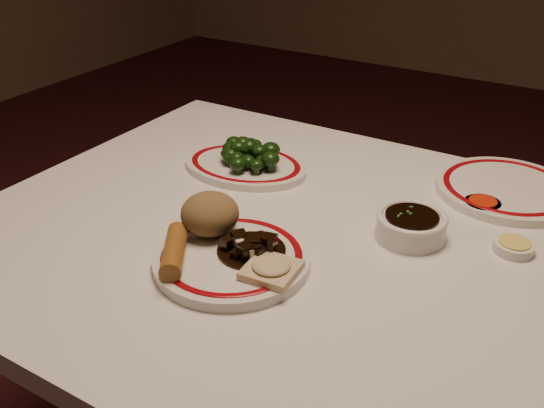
{
  "coord_description": "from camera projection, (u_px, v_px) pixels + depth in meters",
  "views": [
    {
      "loc": [
        0.37,
        -0.77,
        1.29
      ],
      "look_at": [
        -0.08,
        -0.01,
        0.8
      ],
      "focal_mm": 40.0,
      "sensor_mm": 36.0,
      "label": 1
    }
  ],
  "objects": [
    {
      "name": "mustard_dish",
      "position": [
        514.0,
        247.0,
        0.97
      ],
      "size": [
        0.06,
        0.06,
        0.02
      ],
      "color": "white",
      "rests_on": "dining_table"
    },
    {
      "name": "broccoli_pile",
      "position": [
        248.0,
        152.0,
        1.21
      ],
      "size": [
        0.14,
        0.13,
        0.05
      ],
      "color": "#23471C",
      "rests_on": "broccoli_plate"
    },
    {
      "name": "broccoli_plate",
      "position": [
        245.0,
        166.0,
        1.23
      ],
      "size": [
        0.28,
        0.24,
        0.02
      ],
      "color": "white",
      "rests_on": "dining_table"
    },
    {
      "name": "far_plate",
      "position": [
        507.0,
        189.0,
        1.14
      ],
      "size": [
        0.27,
        0.27,
        0.02
      ],
      "color": "white",
      "rests_on": "dining_table"
    },
    {
      "name": "fried_wonton",
      "position": [
        271.0,
        268.0,
        0.88
      ],
      "size": [
        0.08,
        0.08,
        0.02
      ],
      "color": "beige",
      "rests_on": "main_plate"
    },
    {
      "name": "main_plate",
      "position": [
        232.0,
        259.0,
        0.93
      ],
      "size": [
        0.3,
        0.3,
        0.02
      ],
      "color": "white",
      "rests_on": "dining_table"
    },
    {
      "name": "spring_roll",
      "position": [
        174.0,
        251.0,
        0.91
      ],
      "size": [
        0.09,
        0.12,
        0.03
      ],
      "primitive_type": "cylinder",
      "rotation": [
        1.57,
        0.0,
        0.58
      ],
      "color": "#956024",
      "rests_on": "main_plate"
    },
    {
      "name": "sweet_sour_dish",
      "position": [
        482.0,
        205.0,
        1.09
      ],
      "size": [
        0.06,
        0.06,
        0.02
      ],
      "color": "white",
      "rests_on": "dining_table"
    },
    {
      "name": "soy_bowl",
      "position": [
        411.0,
        227.0,
        1.0
      ],
      "size": [
        0.11,
        0.11,
        0.04
      ],
      "color": "white",
      "rests_on": "dining_table"
    },
    {
      "name": "rice_mound",
      "position": [
        210.0,
        214.0,
        0.97
      ],
      "size": [
        0.09,
        0.09,
        0.07
      ],
      "primitive_type": "ellipsoid",
      "color": "olive",
      "rests_on": "main_plate"
    },
    {
      "name": "dining_table",
      "position": [
        318.0,
        285.0,
        1.05
      ],
      "size": [
        1.2,
        0.9,
        0.75
      ],
      "color": "white",
      "rests_on": "ground"
    },
    {
      "name": "stirfry_heap",
      "position": [
        251.0,
        246.0,
        0.93
      ],
      "size": [
        0.11,
        0.11,
        0.03
      ],
      "color": "black",
      "rests_on": "main_plate"
    }
  ]
}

